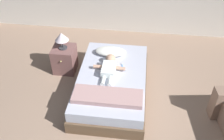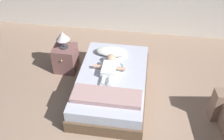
{
  "view_description": "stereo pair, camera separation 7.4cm",
  "coord_description": "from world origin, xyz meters",
  "px_view_note": "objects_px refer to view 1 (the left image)",
  "views": [
    {
      "loc": [
        0.38,
        -2.11,
        3.02
      ],
      "look_at": [
        -0.01,
        0.95,
        0.48
      ],
      "focal_mm": 41.23,
      "sensor_mm": 36.0,
      "label": 1
    },
    {
      "loc": [
        0.45,
        -2.1,
        3.02
      ],
      "look_at": [
        -0.01,
        0.95,
        0.48
      ],
      "focal_mm": 41.23,
      "sensor_mm": 36.0,
      "label": 2
    }
  ],
  "objects_px": {
    "toothbrush": "(122,66)",
    "pillow": "(111,51)",
    "nightstand": "(65,59)",
    "baby": "(109,67)",
    "bed": "(112,84)",
    "lamp": "(61,37)"
  },
  "relations": [
    {
      "from": "baby",
      "to": "toothbrush",
      "type": "relative_size",
      "value": 4.23
    },
    {
      "from": "toothbrush",
      "to": "lamp",
      "type": "height_order",
      "value": "lamp"
    },
    {
      "from": "baby",
      "to": "toothbrush",
      "type": "bearing_deg",
      "value": 28.53
    },
    {
      "from": "pillow",
      "to": "lamp",
      "type": "relative_size",
      "value": 1.75
    },
    {
      "from": "nightstand",
      "to": "baby",
      "type": "bearing_deg",
      "value": -23.8
    },
    {
      "from": "bed",
      "to": "baby",
      "type": "height_order",
      "value": "baby"
    },
    {
      "from": "pillow",
      "to": "toothbrush",
      "type": "bearing_deg",
      "value": -54.09
    },
    {
      "from": "bed",
      "to": "nightstand",
      "type": "xyz_separation_m",
      "value": [
        -0.92,
        0.49,
        0.05
      ]
    },
    {
      "from": "toothbrush",
      "to": "pillow",
      "type": "bearing_deg",
      "value": 125.91
    },
    {
      "from": "bed",
      "to": "baby",
      "type": "xyz_separation_m",
      "value": [
        -0.06,
        0.11,
        0.26
      ]
    },
    {
      "from": "pillow",
      "to": "lamp",
      "type": "bearing_deg",
      "value": -176.17
    },
    {
      "from": "toothbrush",
      "to": "nightstand",
      "type": "xyz_separation_m",
      "value": [
        -1.06,
        0.27,
        -0.15
      ]
    },
    {
      "from": "baby",
      "to": "nightstand",
      "type": "relative_size",
      "value": 1.39
    },
    {
      "from": "nightstand",
      "to": "lamp",
      "type": "distance_m",
      "value": 0.46
    },
    {
      "from": "bed",
      "to": "toothbrush",
      "type": "height_order",
      "value": "toothbrush"
    },
    {
      "from": "baby",
      "to": "pillow",
      "type": "bearing_deg",
      "value": 94.29
    },
    {
      "from": "bed",
      "to": "nightstand",
      "type": "distance_m",
      "value": 1.04
    },
    {
      "from": "nightstand",
      "to": "toothbrush",
      "type": "bearing_deg",
      "value": -14.22
    },
    {
      "from": "pillow",
      "to": "nightstand",
      "type": "distance_m",
      "value": 0.85
    },
    {
      "from": "bed",
      "to": "lamp",
      "type": "bearing_deg",
      "value": 151.86
    },
    {
      "from": "pillow",
      "to": "nightstand",
      "type": "bearing_deg",
      "value": -176.17
    },
    {
      "from": "bed",
      "to": "toothbrush",
      "type": "relative_size",
      "value": 11.65
    }
  ]
}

